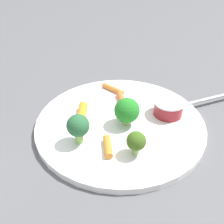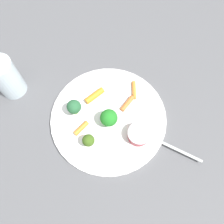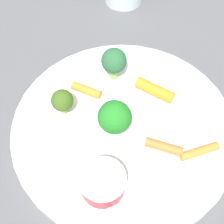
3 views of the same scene
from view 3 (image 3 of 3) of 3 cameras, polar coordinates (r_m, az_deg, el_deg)
The scene contains 10 objects.
ground_plane at distance 0.48m, azimuth 1.90°, elevation -3.03°, with size 2.40×2.40×0.00m, color #545457.
plate at distance 0.47m, azimuth 1.92°, elevation -2.65°, with size 0.31×0.31×0.01m, color white.
sauce_cup at distance 0.41m, azimuth -1.57°, elevation -11.71°, with size 0.06×0.06×0.03m.
broccoli_floret_0 at distance 0.44m, azimuth 0.18°, elevation -0.41°, with size 0.04×0.04×0.05m.
broccoli_floret_1 at distance 0.46m, azimuth -8.28°, elevation 1.85°, with size 0.03×0.03×0.04m.
broccoli_floret_2 at distance 0.49m, azimuth 0.33°, elevation 8.42°, with size 0.04×0.04×0.05m.
carrot_stick_0 at distance 0.49m, azimuth 7.13°, elevation 3.66°, with size 0.02×0.02×0.06m, color orange.
carrot_stick_1 at distance 0.45m, azimuth 14.36°, elevation -6.37°, with size 0.01×0.01×0.05m, color orange.
carrot_stick_2 at distance 0.45m, azimuth 8.64°, elevation -5.75°, with size 0.01×0.01×0.05m, color orange.
carrot_stick_3 at distance 0.49m, azimuth -4.28°, elevation 3.65°, with size 0.01×0.01×0.04m, color orange.
Camera 3 is at (-0.22, 0.11, 0.41)m, focal length 54.91 mm.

